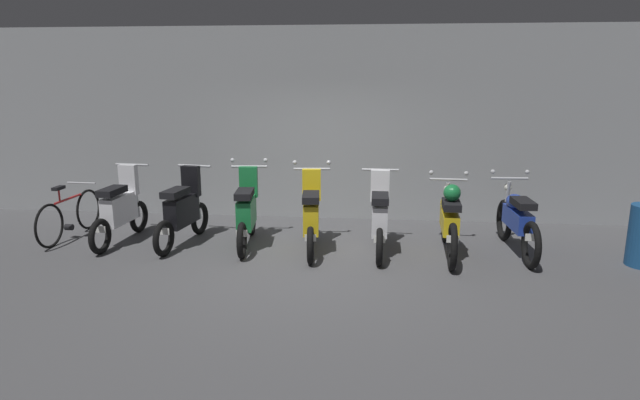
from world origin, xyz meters
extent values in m
plane|color=#4C4C4F|center=(0.00, 0.00, 0.00)|extent=(80.00, 80.00, 0.00)
cube|color=gray|center=(0.00, 2.58, 1.70)|extent=(16.00, 0.30, 3.40)
torus|color=black|center=(-2.97, 1.19, 0.27)|extent=(0.13, 0.54, 0.53)
torus|color=black|center=(-3.05, 0.05, 0.27)|extent=(0.13, 0.54, 0.53)
cube|color=silver|center=(-3.01, 0.62, 0.54)|extent=(0.27, 0.75, 0.44)
cube|color=silver|center=(-2.99, 0.96, 0.94)|extent=(0.29, 0.14, 0.48)
cube|color=black|center=(-3.02, 0.46, 0.85)|extent=(0.28, 0.54, 0.10)
cylinder|color=#B7BABF|center=(-2.98, 1.10, 1.16)|extent=(0.56, 0.08, 0.04)
cylinder|color=#B7BABF|center=(-2.98, 1.15, 0.69)|extent=(0.07, 0.15, 0.85)
sphere|color=silver|center=(-2.98, 1.15, 1.01)|extent=(0.12, 0.12, 0.12)
cube|color=white|center=(-3.05, 0.07, 0.36)|extent=(0.16, 0.02, 0.10)
torus|color=black|center=(-1.93, 1.19, 0.27)|extent=(0.16, 0.54, 0.53)
torus|color=black|center=(-2.09, 0.05, 0.27)|extent=(0.16, 0.54, 0.53)
cube|color=black|center=(-2.01, 0.62, 0.54)|extent=(0.32, 0.76, 0.44)
cube|color=black|center=(-1.96, 0.96, 0.94)|extent=(0.29, 0.16, 0.48)
cube|color=black|center=(-2.03, 0.46, 0.85)|extent=(0.31, 0.55, 0.10)
cylinder|color=#B7BABF|center=(-1.94, 1.10, 1.16)|extent=(0.56, 0.11, 0.04)
cylinder|color=#B7BABF|center=(-1.93, 1.14, 0.69)|extent=(0.08, 0.15, 0.85)
sphere|color=silver|center=(-1.93, 1.14, 1.01)|extent=(0.12, 0.12, 0.12)
cube|color=white|center=(-2.09, 0.07, 0.36)|extent=(0.16, 0.03, 0.10)
torus|color=black|center=(-1.07, 1.21, 0.27)|extent=(0.15, 0.54, 0.53)
torus|color=black|center=(-0.94, 0.06, 0.27)|extent=(0.15, 0.54, 0.53)
cube|color=#197238|center=(-1.00, 0.64, 0.54)|extent=(0.30, 0.76, 0.44)
cube|color=#197238|center=(-1.04, 0.98, 0.94)|extent=(0.29, 0.15, 0.48)
cube|color=black|center=(-0.99, 0.48, 0.85)|extent=(0.29, 0.54, 0.10)
cylinder|color=#B7BABF|center=(-1.06, 1.12, 1.16)|extent=(0.56, 0.10, 0.04)
sphere|color=#B7BABF|center=(-1.31, 1.09, 1.26)|extent=(0.07, 0.07, 0.07)
sphere|color=#B7BABF|center=(-0.80, 1.14, 1.26)|extent=(0.07, 0.07, 0.07)
cylinder|color=#B7BABF|center=(-1.06, 1.16, 0.69)|extent=(0.07, 0.15, 0.85)
sphere|color=silver|center=(-1.06, 1.16, 1.01)|extent=(0.12, 0.12, 0.12)
cube|color=white|center=(-0.95, 0.09, 0.36)|extent=(0.16, 0.03, 0.10)
torus|color=black|center=(-0.06, 1.09, 0.27)|extent=(0.14, 0.54, 0.53)
torus|color=black|center=(0.06, -0.05, 0.27)|extent=(0.14, 0.54, 0.53)
cube|color=gold|center=(0.00, 0.52, 0.54)|extent=(0.29, 0.75, 0.44)
cube|color=gold|center=(-0.03, 0.86, 0.94)|extent=(0.29, 0.15, 0.48)
cube|color=black|center=(0.02, 0.36, 0.85)|extent=(0.29, 0.54, 0.10)
cylinder|color=#B7BABF|center=(-0.05, 1.00, 1.16)|extent=(0.56, 0.09, 0.04)
sphere|color=#B7BABF|center=(-0.31, 0.97, 1.26)|extent=(0.07, 0.07, 0.07)
sphere|color=#B7BABF|center=(0.21, 1.03, 1.26)|extent=(0.07, 0.07, 0.07)
cylinder|color=#B7BABF|center=(-0.05, 1.05, 0.69)|extent=(0.07, 0.15, 0.85)
sphere|color=silver|center=(-0.05, 1.05, 1.01)|extent=(0.12, 0.12, 0.12)
cube|color=white|center=(0.05, -0.03, 0.36)|extent=(0.16, 0.03, 0.10)
torus|color=black|center=(1.00, 1.12, 0.27)|extent=(0.09, 0.53, 0.53)
torus|color=black|center=(1.01, -0.03, 0.27)|extent=(0.09, 0.53, 0.53)
cube|color=silver|center=(1.00, 0.55, 0.54)|extent=(0.22, 0.74, 0.44)
cube|color=silver|center=(1.00, 0.89, 0.94)|extent=(0.28, 0.12, 0.48)
cube|color=black|center=(1.01, 0.39, 0.85)|extent=(0.24, 0.52, 0.10)
cylinder|color=#B7BABF|center=(1.00, 1.03, 1.16)|extent=(0.56, 0.04, 0.04)
cylinder|color=#B7BABF|center=(1.00, 1.08, 0.69)|extent=(0.06, 0.15, 0.85)
sphere|color=silver|center=(1.00, 1.08, 1.01)|extent=(0.12, 0.12, 0.12)
cube|color=white|center=(1.01, 0.00, 0.36)|extent=(0.16, 0.01, 0.10)
torus|color=black|center=(2.04, 1.19, 0.33)|extent=(0.12, 0.65, 0.65)
torus|color=black|center=(1.98, -0.11, 0.33)|extent=(0.12, 0.65, 0.65)
cube|color=gold|center=(2.01, 0.54, 0.52)|extent=(0.26, 0.84, 0.28)
ellipsoid|color=gold|center=(2.02, 0.70, 0.73)|extent=(0.28, 0.45, 0.22)
cube|color=black|center=(2.00, 0.36, 0.80)|extent=(0.27, 0.53, 0.10)
cylinder|color=#B7BABF|center=(2.04, 1.09, 1.02)|extent=(0.56, 0.06, 0.04)
sphere|color=#B7BABF|center=(1.78, 1.10, 1.12)|extent=(0.07, 0.07, 0.07)
sphere|color=#B7BABF|center=(2.30, 1.07, 1.12)|extent=(0.07, 0.07, 0.07)
cylinder|color=#B7BABF|center=(2.04, 1.14, 0.65)|extent=(0.06, 0.16, 0.65)
sphere|color=silver|center=(2.04, 1.14, 0.87)|extent=(0.12, 0.12, 0.12)
cube|color=white|center=(1.98, -0.08, 0.43)|extent=(0.16, 0.02, 0.10)
sphere|color=#197238|center=(2.00, 0.36, 0.97)|extent=(0.24, 0.24, 0.24)
torus|color=black|center=(2.98, 1.38, 0.33)|extent=(0.12, 0.65, 0.65)
torus|color=black|center=(3.05, 0.08, 0.33)|extent=(0.12, 0.65, 0.65)
cube|color=#1E389E|center=(3.01, 0.73, 0.52)|extent=(0.26, 0.84, 0.28)
ellipsoid|color=#1E389E|center=(3.00, 0.89, 0.73)|extent=(0.28, 0.45, 0.22)
cube|color=black|center=(3.02, 0.55, 0.80)|extent=(0.27, 0.53, 0.10)
cylinder|color=#B7BABF|center=(2.98, 1.28, 1.02)|extent=(0.56, 0.07, 0.04)
sphere|color=#B7BABF|center=(2.72, 1.26, 1.12)|extent=(0.07, 0.07, 0.07)
sphere|color=#B7BABF|center=(3.24, 1.29, 1.12)|extent=(0.07, 0.07, 0.07)
cylinder|color=#B7BABF|center=(2.98, 1.33, 0.65)|extent=(0.06, 0.16, 0.65)
sphere|color=silver|center=(2.98, 1.33, 0.87)|extent=(0.12, 0.12, 0.12)
cube|color=white|center=(3.05, 0.11, 0.43)|extent=(0.16, 0.02, 0.10)
torus|color=black|center=(-3.91, 1.30, 0.34)|extent=(0.07, 0.68, 0.68)
torus|color=black|center=(-3.96, 0.25, 0.34)|extent=(0.07, 0.68, 0.68)
cylinder|color=#B21E1E|center=(-3.93, 0.78, 0.64)|extent=(0.07, 0.68, 0.04)
cylinder|color=#B21E1E|center=(-3.94, 0.57, 0.74)|extent=(0.03, 0.03, 0.22)
cube|color=black|center=(-3.94, 0.57, 0.86)|extent=(0.11, 0.22, 0.05)
cylinder|color=#B7BABF|center=(-3.91, 1.17, 0.82)|extent=(0.50, 0.05, 0.03)
cylinder|color=black|center=(-3.93, 0.72, 0.19)|extent=(0.12, 0.11, 0.10)
camera|label=1|loc=(0.93, -7.18, 2.58)|focal=30.48mm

